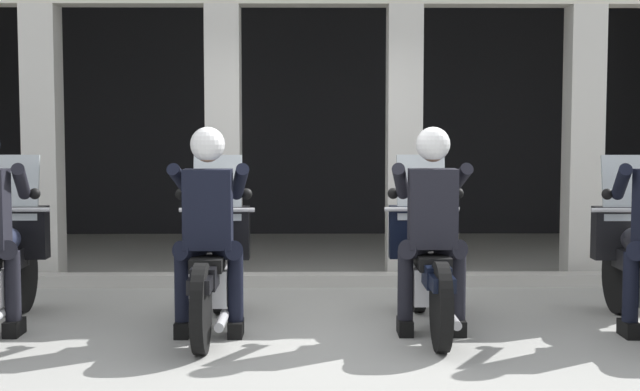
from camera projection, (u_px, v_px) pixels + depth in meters
ground_plane at (317, 265)px, 10.63m from camera, size 80.00×80.00×0.00m
station_building at (313, 80)px, 11.80m from camera, size 10.37×4.43×3.40m
kerb_strip at (314, 280)px, 9.28m from camera, size 9.87×0.24×0.12m
motorcycle_center_left at (213, 265)px, 7.37m from camera, size 0.62×2.04×1.35m
police_officer_center_left at (208, 213)px, 7.05m from camera, size 0.63×0.61×1.58m
motorcycle_center_right at (427, 264)px, 7.43m from camera, size 0.62×2.04×1.35m
police_officer_center_right at (432, 212)px, 7.11m from camera, size 0.63×0.61×1.58m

